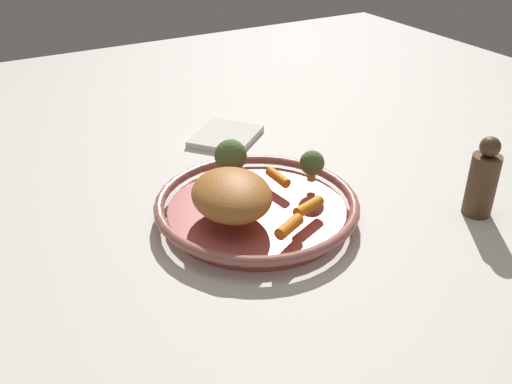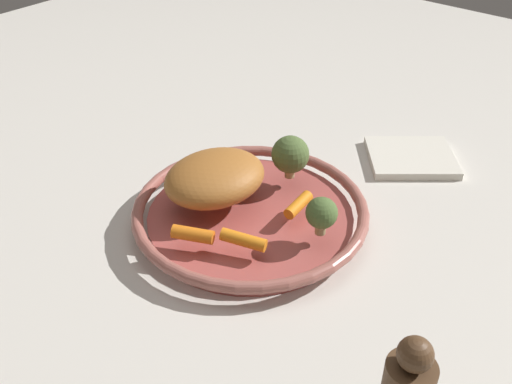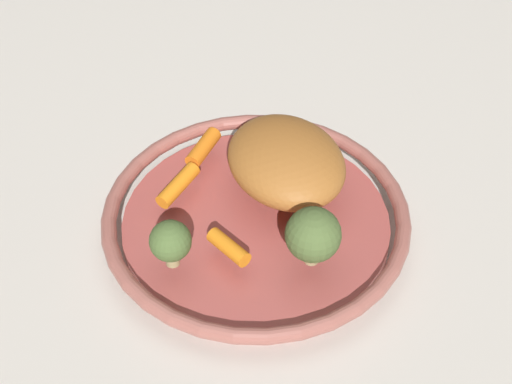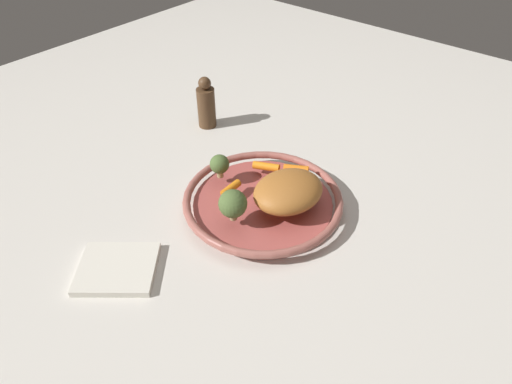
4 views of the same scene
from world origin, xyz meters
name	(u,v)px [view 3 (image 3 of 4)]	position (x,y,z in m)	size (l,w,h in m)	color
ground_plane	(256,232)	(0.00, 0.00, 0.00)	(2.36, 2.36, 0.00)	beige
serving_bowl	(256,220)	(0.00, 0.00, 0.02)	(0.35, 0.35, 0.04)	#A84C47
roast_chicken_piece	(286,161)	(-0.06, -0.02, 0.07)	(0.16, 0.13, 0.06)	#A4632A
baby_carrot_left	(229,247)	(0.06, 0.03, 0.05)	(0.02, 0.02, 0.05)	orange
baby_carrot_near_rim	(178,185)	(0.05, -0.08, 0.05)	(0.02, 0.02, 0.06)	orange
baby_carrot_back	(203,148)	(-0.01, -0.11, 0.05)	(0.02, 0.02, 0.06)	orange
broccoli_floret_small	(170,242)	(0.12, 0.01, 0.07)	(0.04, 0.04, 0.06)	tan
broccoli_floret_edge	(311,237)	(0.00, 0.10, 0.08)	(0.06, 0.06, 0.07)	tan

